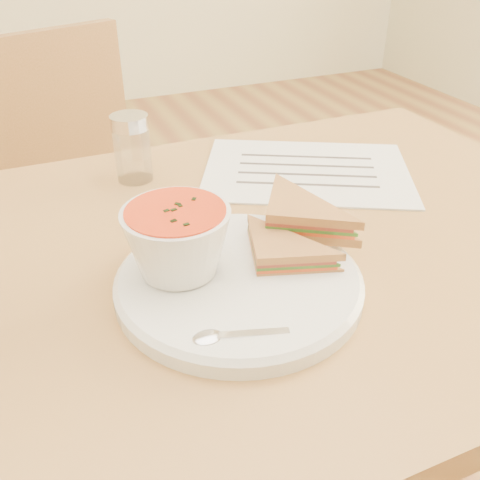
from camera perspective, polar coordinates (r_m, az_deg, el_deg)
name	(u,v)px	position (r m, az deg, el deg)	size (l,w,h in m)	color
dining_table	(250,431)	(0.94, 1.10, -19.70)	(1.00, 0.70, 0.75)	olive
chair_far	(106,260)	(1.21, -14.05, -2.05)	(0.40, 0.40, 0.90)	brown
plate	(239,283)	(0.59, -0.13, -4.59)	(0.27, 0.27, 0.02)	white
soup_bowl	(178,244)	(0.57, -6.66, -0.43)	(0.12, 0.12, 0.08)	white
sandwich_half_a	(257,270)	(0.57, 1.80, -3.24)	(0.10, 0.10, 0.03)	#B1863E
sandwich_half_b	(265,228)	(0.62, 2.70, 1.32)	(0.11, 0.11, 0.03)	#B1863E
spoon	(256,334)	(0.51, 1.67, -10.01)	(0.15, 0.03, 0.01)	silver
paper_menu	(307,171)	(0.87, 7.11, 7.35)	(0.32, 0.24, 0.00)	white
condiment_shaker	(132,148)	(0.83, -11.42, 9.58)	(0.06, 0.06, 0.10)	silver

